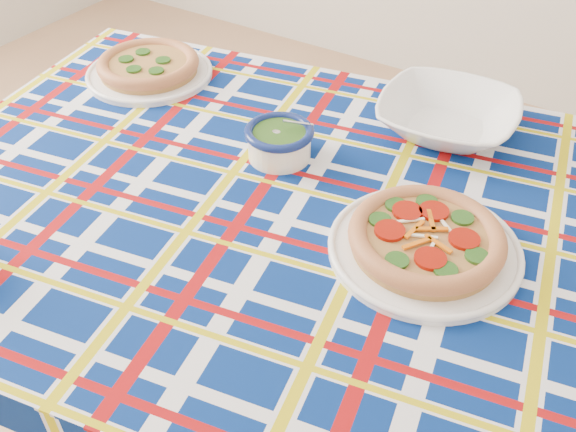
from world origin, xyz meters
The scene contains 7 objects.
floor centered at (0.00, 0.00, 0.00)m, with size 4.00×4.00×0.00m, color #A87A56.
dining_table centered at (0.47, 0.10, 0.66)m, with size 1.71×1.24×0.73m.
tablecloth centered at (0.47, 0.10, 0.68)m, with size 1.59×1.00×0.10m, color navy, non-canonical shape.
main_focaccia_plate centered at (0.64, 0.09, 0.77)m, with size 0.31×0.31×0.06m, color #AC773D, non-canonical shape.
pesto_bowl centered at (0.30, 0.19, 0.77)m, with size 0.13×0.13×0.08m, color #1D3F11, non-canonical shape.
serving_bowl centered at (0.53, 0.45, 0.77)m, with size 0.27×0.27×0.07m, color white.
second_focaccia_plate centered at (-0.12, 0.31, 0.76)m, with size 0.29×0.29×0.05m, color #AC773D, non-canonical shape.
Camera 1 is at (0.85, -0.65, 1.44)m, focal length 40.00 mm.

